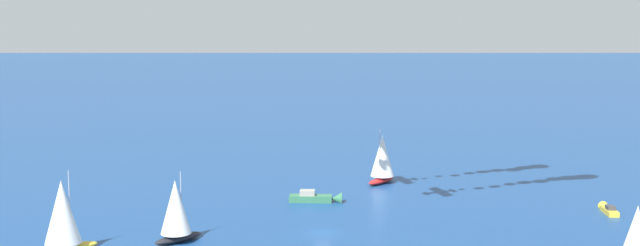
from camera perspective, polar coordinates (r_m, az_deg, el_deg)
The scene contains 7 objects.
ground_plane at distance 121.37m, azimuth 0.22°, elevation -8.25°, with size 2000.00×2000.00×0.00m, color navy.
sailboat_near_centre at distance 111.65m, azimuth 22.64°, elevation -7.81°, with size 6.95×6.71×9.74m.
motorboat_inshore at distance 142.28m, azimuth -0.16°, elevation -5.63°, with size 4.32×10.13×2.85m.
motorboat_offshore at distance 143.57m, azimuth 20.77°, elevation -6.08°, with size 7.04×2.84×1.99m.
sailboat_ahead at distance 115.31m, azimuth -18.72°, elevation -6.64°, with size 9.17×7.55×12.04m.
sailboat_mid_cluster at distance 159.07m, azimuth 4.68°, elevation -2.67°, with size 9.11×6.32×11.39m.
sailboat_outer_ring_a at distance 117.15m, azimuth -10.75°, elevation -6.46°, with size 8.38×6.46×10.76m.
Camera 1 is at (-113.85, -27.13, 32.14)m, focal length 42.73 mm.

